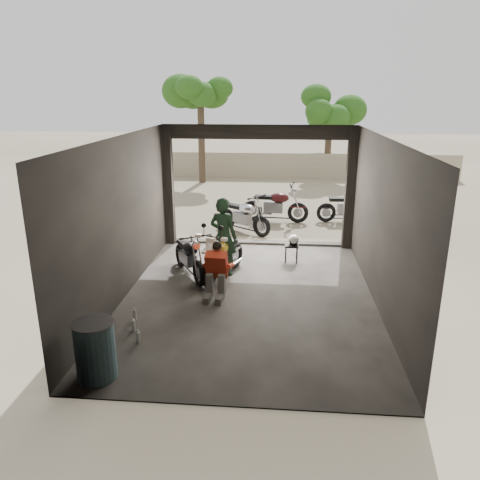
% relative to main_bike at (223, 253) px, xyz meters
% --- Properties ---
extents(ground, '(80.00, 80.00, 0.00)m').
position_rel_main_bike_xyz_m(ground, '(0.65, -1.05, -0.56)').
color(ground, '#7A6D56').
rests_on(ground, ground).
extents(garage, '(7.00, 7.13, 3.20)m').
position_rel_main_bike_xyz_m(garage, '(0.65, -0.50, 0.72)').
color(garage, '#2D2B28').
rests_on(garage, ground).
extents(boundary_wall, '(18.00, 0.30, 1.20)m').
position_rel_main_bike_xyz_m(boundary_wall, '(0.65, 12.95, 0.04)').
color(boundary_wall, gray).
rests_on(boundary_wall, ground).
extents(tree_left, '(2.20, 2.20, 5.60)m').
position_rel_main_bike_xyz_m(tree_left, '(-2.35, 11.45, 3.43)').
color(tree_left, '#382B1E').
rests_on(tree_left, ground).
extents(tree_right, '(2.20, 2.20, 5.00)m').
position_rel_main_bike_xyz_m(tree_right, '(3.45, 12.95, 3.00)').
color(tree_right, '#382B1E').
rests_on(tree_right, ground).
extents(main_bike, '(1.23, 1.81, 1.12)m').
position_rel_main_bike_xyz_m(main_bike, '(0.00, 0.00, 0.00)').
color(main_bike, '#F2E4CC').
rests_on(main_bike, ground).
extents(left_bike, '(1.35, 1.69, 1.07)m').
position_rel_main_bike_xyz_m(left_bike, '(-0.77, 0.02, -0.02)').
color(left_bike, black).
rests_on(left_bike, ground).
extents(outside_bike_a, '(1.81, 1.62, 1.17)m').
position_rel_main_bike_xyz_m(outside_bike_a, '(0.19, 3.53, 0.03)').
color(outside_bike_a, black).
rests_on(outside_bike_a, ground).
extents(outside_bike_b, '(1.92, 0.96, 1.25)m').
position_rel_main_bike_xyz_m(outside_bike_b, '(1.09, 4.81, 0.07)').
color(outside_bike_b, '#3C0E11').
rests_on(outside_bike_b, ground).
extents(outside_bike_c, '(1.77, 0.82, 1.17)m').
position_rel_main_bike_xyz_m(outside_bike_c, '(3.41, 4.97, 0.03)').
color(outside_bike_c, black).
rests_on(outside_bike_c, ground).
extents(rider, '(0.77, 0.65, 1.80)m').
position_rel_main_bike_xyz_m(rider, '(-0.00, 0.17, 0.34)').
color(rider, black).
rests_on(rider, ground).
extents(mechanic, '(0.63, 0.81, 1.12)m').
position_rel_main_bike_xyz_m(mechanic, '(-0.00, -1.17, -0.00)').
color(mechanic, red).
rests_on(mechanic, ground).
extents(stool, '(0.32, 0.32, 0.45)m').
position_rel_main_bike_xyz_m(stool, '(1.55, 1.09, -0.18)').
color(stool, black).
rests_on(stool, ground).
extents(helmet, '(0.35, 0.35, 0.25)m').
position_rel_main_bike_xyz_m(helmet, '(1.59, 1.12, 0.02)').
color(helmet, white).
rests_on(helmet, stool).
extents(oil_drum, '(0.61, 0.61, 0.89)m').
position_rel_main_bike_xyz_m(oil_drum, '(-1.35, -4.05, -0.11)').
color(oil_drum, '#3D6067').
rests_on(oil_drum, ground).
extents(sign_post, '(0.84, 0.08, 2.51)m').
position_rel_main_bike_xyz_m(sign_post, '(3.52, 3.28, 1.15)').
color(sign_post, black).
rests_on(sign_post, ground).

